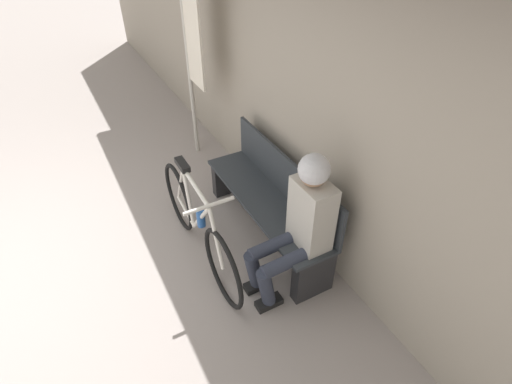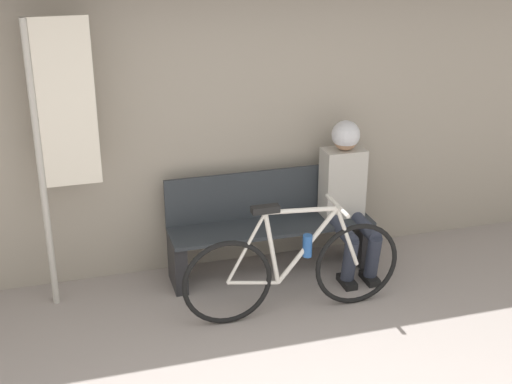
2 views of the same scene
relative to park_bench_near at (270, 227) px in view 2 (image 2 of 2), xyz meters
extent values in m
cube|color=#9E9384|center=(-0.51, 0.33, 1.21)|extent=(12.00, 0.12, 3.20)
cube|color=#2D3338|center=(0.00, -0.06, 0.03)|extent=(1.67, 0.42, 0.03)
cube|color=#2D3338|center=(0.00, 0.14, 0.24)|extent=(1.67, 0.03, 0.40)
cube|color=#232326|center=(-0.78, -0.06, -0.19)|extent=(0.10, 0.36, 0.41)
cube|color=#232326|center=(0.78, -0.06, -0.19)|extent=(0.10, 0.36, 0.41)
torus|color=black|center=(-0.54, -0.70, -0.06)|extent=(0.67, 0.04, 0.67)
torus|color=black|center=(0.47, -0.70, -0.06)|extent=(0.67, 0.04, 0.67)
cylinder|color=silver|center=(0.02, -0.70, 0.44)|extent=(0.55, 0.03, 0.07)
cylinder|color=silver|center=(0.07, -0.70, 0.15)|extent=(0.47, 0.03, 0.56)
cylinder|color=silver|center=(-0.20, -0.70, 0.17)|extent=(0.13, 0.03, 0.58)
cylinder|color=silver|center=(-0.34, -0.70, -0.09)|extent=(0.39, 0.03, 0.09)
cylinder|color=silver|center=(-0.39, -0.70, 0.20)|extent=(0.30, 0.02, 0.53)
cylinder|color=silver|center=(0.38, -0.70, 0.18)|extent=(0.21, 0.03, 0.49)
cube|color=black|center=(-0.25, -0.70, 0.48)|extent=(0.20, 0.07, 0.05)
cylinder|color=silver|center=(0.29, -0.70, 0.44)|extent=(0.03, 0.40, 0.03)
cylinder|color=#235199|center=(0.07, -0.70, 0.15)|extent=(0.07, 0.07, 0.17)
cylinder|color=#2D3342|center=(0.52, -0.27, 0.03)|extent=(0.11, 0.44, 0.13)
cylinder|color=#2D3342|center=(0.52, -0.46, -0.16)|extent=(0.11, 0.17, 0.38)
cube|color=black|center=(0.52, -0.43, -0.36)|extent=(0.10, 0.22, 0.06)
cylinder|color=#2D3342|center=(0.72, -0.27, 0.03)|extent=(0.11, 0.44, 0.13)
cylinder|color=#2D3342|center=(0.72, -0.46, -0.16)|extent=(0.11, 0.17, 0.38)
cube|color=black|center=(0.72, -0.43, -0.36)|extent=(0.10, 0.22, 0.06)
cube|color=#B7B2A8|center=(0.62, -0.02, 0.33)|extent=(0.34, 0.22, 0.57)
sphere|color=#9E7556|center=(0.62, -0.04, 0.72)|extent=(0.20, 0.20, 0.20)
sphere|color=silver|center=(0.62, -0.04, 0.75)|extent=(0.23, 0.23, 0.23)
cylinder|color=#B7B2A8|center=(-1.73, -0.05, 0.69)|extent=(0.05, 0.05, 2.16)
cube|color=silver|center=(-1.51, -0.05, 1.16)|extent=(0.40, 0.02, 1.21)
camera|label=1|loc=(2.41, -1.46, 2.31)|focal=28.00mm
camera|label=2|loc=(-1.60, -5.06, 2.47)|focal=50.00mm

